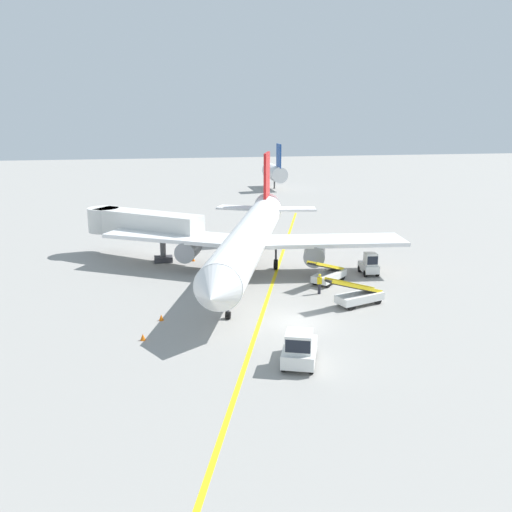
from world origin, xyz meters
TOP-DOWN VIEW (x-y plane):
  - ground_plane at (0.00, 0.00)m, footprint 300.00×300.00m
  - taxi_line_yellow at (-1.18, 5.00)m, footprint 25.00×76.18m
  - airliner at (-1.01, 13.06)m, footprint 27.67×34.46m
  - jet_bridge at (-11.35, 20.54)m, footprint 11.60×9.85m
  - pushback_tug at (-1.64, -6.57)m, footprint 3.01×4.03m
  - baggage_tug_near_wing at (9.54, 10.41)m, footprint 1.44×2.46m
  - belt_loader_forward_hold at (5.55, 2.68)m, footprint 5.13×2.85m
  - belt_loader_aft_hold at (5.08, 8.68)m, footprint 4.49×4.35m
  - ground_crew_marshaller at (3.41, 5.89)m, footprint 0.36×0.24m
  - safety_cone_nose_left at (-5.09, 9.19)m, footprint 0.36×0.36m
  - safety_cone_nose_right at (-9.47, 2.21)m, footprint 0.36×0.36m
  - safety_cone_wingtip_left at (-5.93, 18.23)m, footprint 0.36×0.36m
  - safety_cone_wingtip_right at (-10.73, -1.20)m, footprint 0.36×0.36m
  - distant_aircraft_far_left at (13.99, 70.20)m, footprint 3.00×10.10m

SIDE VIEW (x-z plane):
  - ground_plane at x=0.00m, z-range 0.00..0.00m
  - taxi_line_yellow at x=-1.18m, z-range 0.00..0.01m
  - safety_cone_nose_left at x=-5.09m, z-range 0.00..0.44m
  - safety_cone_nose_right at x=-9.47m, z-range 0.00..0.44m
  - safety_cone_wingtip_left at x=-5.93m, z-range 0.00..0.44m
  - safety_cone_wingtip_right at x=-10.73m, z-range 0.00..0.44m
  - belt_loader_forward_hold at x=5.55m, z-range -0.52..2.07m
  - belt_loader_aft_hold at x=5.08m, z-range -0.52..2.07m
  - ground_crew_marshaller at x=3.41m, z-range 0.06..1.76m
  - baggage_tug_near_wing at x=9.54m, z-range -0.12..1.98m
  - pushback_tug at x=-1.64m, z-range -0.11..2.09m
  - distant_aircraft_far_left at x=13.99m, z-range -1.18..7.62m
  - airliner at x=-1.01m, z-range -1.63..8.47m
  - jet_bridge at x=-11.35m, z-range 1.12..5.97m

